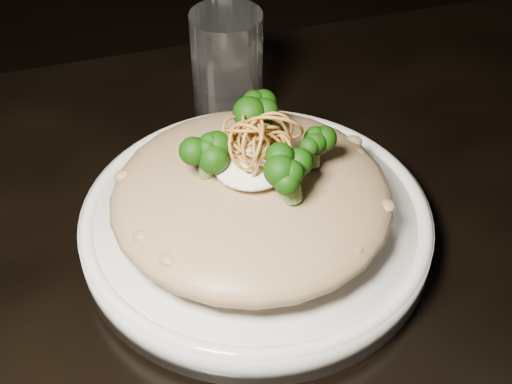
# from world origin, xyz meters

# --- Properties ---
(table) EXTENTS (1.10, 0.80, 0.75)m
(table) POSITION_xyz_m (0.00, 0.00, 0.67)
(table) COLOR black
(table) RESTS_ON ground
(plate) EXTENTS (0.30, 0.30, 0.03)m
(plate) POSITION_xyz_m (-0.00, 0.06, 0.77)
(plate) COLOR white
(plate) RESTS_ON table
(risotto) EXTENTS (0.23, 0.23, 0.05)m
(risotto) POSITION_xyz_m (-0.01, 0.06, 0.81)
(risotto) COLOR brown
(risotto) RESTS_ON plate
(broccoli) EXTENTS (0.15, 0.15, 0.05)m
(broccoli) POSITION_xyz_m (0.00, 0.06, 0.86)
(broccoli) COLOR black
(broccoli) RESTS_ON risotto
(cheese) EXTENTS (0.06, 0.06, 0.02)m
(cheese) POSITION_xyz_m (-0.01, 0.06, 0.84)
(cheese) COLOR white
(cheese) RESTS_ON risotto
(shallots) EXTENTS (0.06, 0.06, 0.04)m
(shallots) POSITION_xyz_m (0.00, 0.06, 0.87)
(shallots) COLOR brown
(shallots) RESTS_ON cheese
(drinking_glass) EXTENTS (0.09, 0.09, 0.12)m
(drinking_glass) POSITION_xyz_m (0.02, 0.24, 0.81)
(drinking_glass) COLOR white
(drinking_glass) RESTS_ON table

